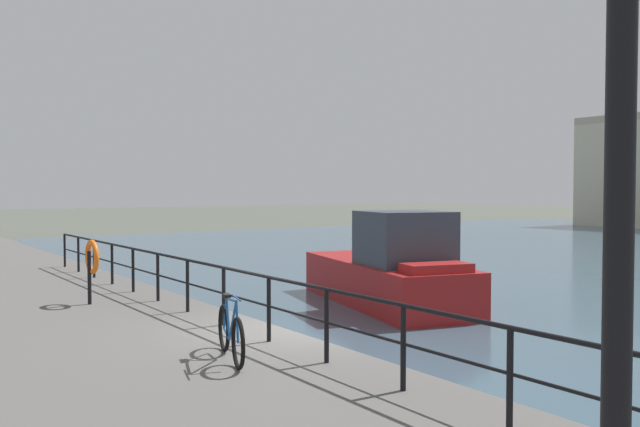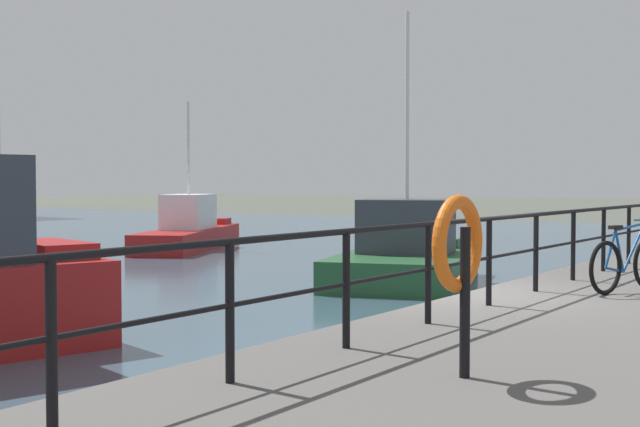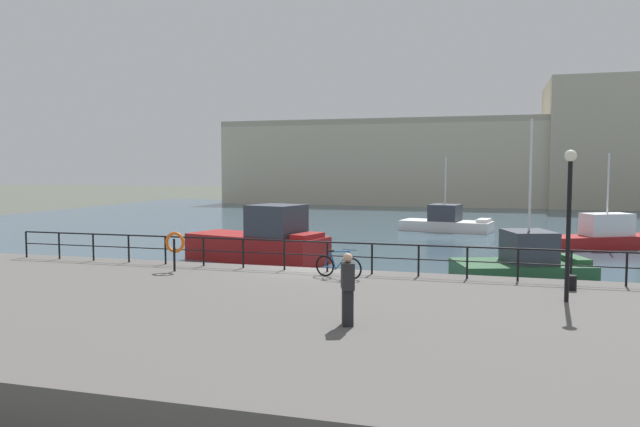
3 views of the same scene
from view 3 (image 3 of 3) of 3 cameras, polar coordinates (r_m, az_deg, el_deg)
The scene contains 14 objects.
ground_plane at distance 22.66m, azimuth -0.44°, elevation -7.47°, with size 240.00×240.00×0.00m, color #4C5147.
water_basin at distance 52.06m, azimuth 9.03°, elevation -0.87°, with size 80.00×60.00×0.01m, color #385160.
quay_promenade at distance 16.58m, azimuth -6.93°, elevation -10.17°, with size 56.00×13.00×0.97m, color #565451.
harbor_building at distance 79.67m, azimuth 16.13°, elevation 4.88°, with size 55.61×15.44×14.73m.
moored_blue_motorboat at distance 45.85m, azimuth 11.66°, elevation -0.75°, with size 6.84×3.72×5.38m.
moored_white_yacht at distance 30.25m, azimuth -5.43°, elevation -2.58°, with size 7.53×4.31×2.83m.
moored_red_daysailer at distance 26.60m, azimuth 18.41°, elevation -4.41°, with size 5.90×4.46×6.58m.
moored_green_narrowboat at distance 38.91m, azimuth 25.16°, elevation -1.93°, with size 8.24×5.56×5.42m.
quay_railing at distance 21.70m, azimuth -1.34°, elevation -3.43°, with size 23.92×0.07×1.08m.
parked_bicycle at distance 20.37m, azimuth 1.70°, elevation -4.92°, with size 1.71×0.56×0.98m.
mooring_bollard at distance 19.89m, azimuth 22.28°, elevation -5.96°, with size 0.32×0.32×0.44m, color black.
life_ring_stand at distance 22.23m, azimuth -13.33°, elevation -2.74°, with size 0.75×0.16×1.40m.
quay_lamp_post at distance 17.80m, azimuth 22.13°, elevation 0.85°, with size 0.32×0.32×4.12m.
standing_person at distance 14.25m, azimuth 2.59°, elevation -6.98°, with size 0.41×0.51×1.69m.
Camera 3 is at (6.30, -21.28, 4.60)m, focal length 34.46 mm.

